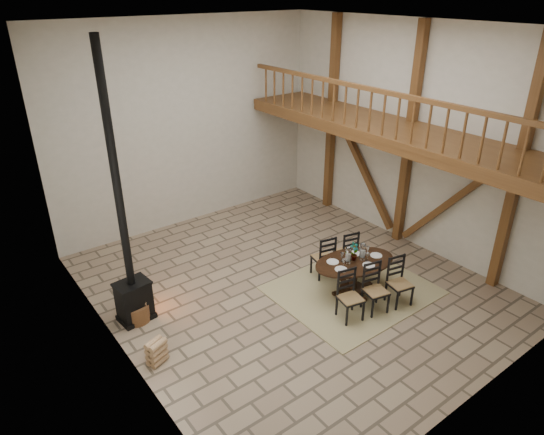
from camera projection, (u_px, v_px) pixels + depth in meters
ground at (290, 285)px, 10.02m from camera, size 8.00×8.00×0.00m
room_shell at (340, 133)px, 9.35m from camera, size 7.02×8.02×5.01m
rug at (352, 290)px, 9.82m from camera, size 3.00×2.50×0.02m
dining_table at (356, 277)px, 9.58m from camera, size 1.87×2.09×1.08m
wood_stove at (129, 266)px, 8.52m from camera, size 0.66×0.53×5.00m
log_basket at (136, 311)px, 8.91m from camera, size 0.52×0.52×0.43m
log_stack at (157, 352)px, 7.87m from camera, size 0.38×0.32×0.44m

